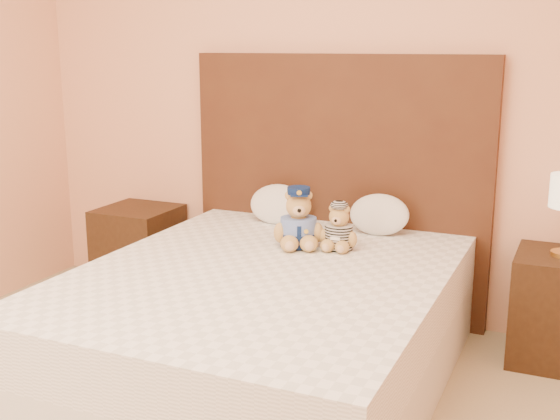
# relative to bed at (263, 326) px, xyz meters

# --- Properties ---
(bed) EXTENTS (1.60, 2.00, 0.55)m
(bed) POSITION_rel_bed_xyz_m (0.00, 0.00, 0.00)
(bed) COLOR white
(bed) RESTS_ON ground
(headboard) EXTENTS (1.75, 0.08, 1.50)m
(headboard) POSITION_rel_bed_xyz_m (0.00, 1.01, 0.47)
(headboard) COLOR #452614
(headboard) RESTS_ON ground
(nightstand_left) EXTENTS (0.45, 0.45, 0.55)m
(nightstand_left) POSITION_rel_bed_xyz_m (-1.25, 0.80, -0.00)
(nightstand_left) COLOR #352111
(nightstand_left) RESTS_ON ground
(nightstand_right) EXTENTS (0.45, 0.45, 0.55)m
(nightstand_right) POSITION_rel_bed_xyz_m (1.25, 0.80, -0.00)
(nightstand_right) COLOR #352111
(nightstand_right) RESTS_ON ground
(teddy_police) EXTENTS (0.35, 0.34, 0.30)m
(teddy_police) POSITION_rel_bed_xyz_m (0.00, 0.41, 0.43)
(teddy_police) COLOR tan
(teddy_police) RESTS_ON bed
(teddy_prisoner) EXTENTS (0.22, 0.21, 0.23)m
(teddy_prisoner) POSITION_rel_bed_xyz_m (0.20, 0.46, 0.39)
(teddy_prisoner) COLOR tan
(teddy_prisoner) RESTS_ON bed
(pillow_left) EXTENTS (0.34, 0.22, 0.24)m
(pillow_left) POSITION_rel_bed_xyz_m (-0.30, 0.83, 0.39)
(pillow_left) COLOR white
(pillow_left) RESTS_ON bed
(pillow_right) EXTENTS (0.33, 0.21, 0.23)m
(pillow_right) POSITION_rel_bed_xyz_m (0.30, 0.83, 0.39)
(pillow_right) COLOR white
(pillow_right) RESTS_ON bed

